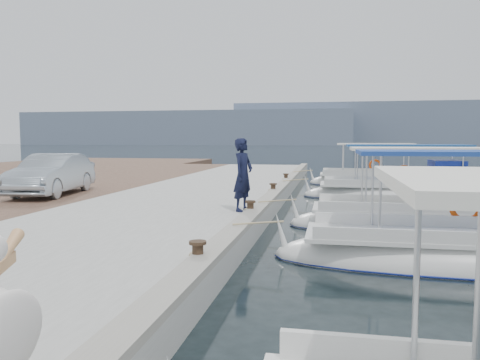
% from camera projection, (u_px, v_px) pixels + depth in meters
% --- Properties ---
extents(ground, '(400.00, 400.00, 0.00)m').
position_uv_depth(ground, '(254.00, 244.00, 10.89)').
color(ground, black).
rests_on(ground, ground).
extents(concrete_quay, '(6.00, 40.00, 0.50)m').
position_uv_depth(concrete_quay, '(193.00, 202.00, 16.32)').
color(concrete_quay, '#A5A59F').
rests_on(concrete_quay, ground).
extents(quay_curb, '(0.44, 40.00, 0.12)m').
position_uv_depth(quay_curb, '(272.00, 195.00, 15.77)').
color(quay_curb, gray).
rests_on(quay_curb, concrete_quay).
extents(cobblestone_strip, '(4.00, 40.00, 0.50)m').
position_uv_depth(cobblestone_strip, '(62.00, 199.00, 17.27)').
color(cobblestone_strip, '#4F352A').
rests_on(cobblestone_strip, ground).
extents(distant_hills, '(330.00, 60.00, 18.00)m').
position_uv_depth(distant_hills, '(397.00, 127.00, 201.68)').
color(distant_hills, slate).
rests_on(distant_hills, ground).
extents(fishing_caique_b, '(7.36, 2.19, 2.83)m').
position_uv_depth(fishing_caique_b, '(463.00, 259.00, 9.07)').
color(fishing_caique_b, silver).
rests_on(fishing_caique_b, ground).
extents(fishing_caique_c, '(7.41, 2.16, 2.83)m').
position_uv_depth(fishing_caique_c, '(427.00, 226.00, 12.59)').
color(fishing_caique_c, silver).
rests_on(fishing_caique_c, ground).
extents(fishing_caique_d, '(7.96, 2.26, 2.83)m').
position_uv_depth(fishing_caique_d, '(403.00, 194.00, 19.31)').
color(fishing_caique_d, silver).
rests_on(fishing_caique_d, ground).
extents(fishing_caique_e, '(6.54, 2.25, 2.83)m').
position_uv_depth(fishing_caique_e, '(371.00, 182.00, 25.11)').
color(fishing_caique_e, silver).
rests_on(fishing_caique_e, ground).
extents(mooring_bollards, '(0.28, 20.28, 0.33)m').
position_uv_depth(mooring_bollards, '(250.00, 206.00, 12.36)').
color(mooring_bollards, black).
rests_on(mooring_bollards, concrete_quay).
extents(fisherman, '(0.68, 0.83, 1.98)m').
position_uv_depth(fisherman, '(243.00, 175.00, 12.62)').
color(fisherman, black).
rests_on(fisherman, concrete_quay).
extents(parked_car, '(2.13, 4.53, 1.44)m').
position_uv_depth(parked_car, '(52.00, 174.00, 16.41)').
color(parked_car, '#ABB9C4').
rests_on(parked_car, cobblestone_strip).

